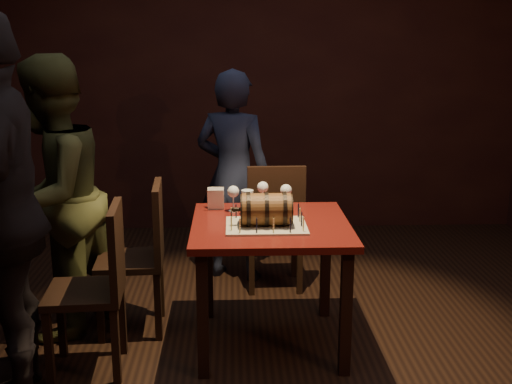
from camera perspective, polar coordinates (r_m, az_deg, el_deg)
room_shell at (r=3.42m, az=0.63°, el=7.14°), size 5.04×5.04×2.80m
pub_table at (r=3.71m, az=1.31°, el=-4.37°), size 0.90×0.90×0.75m
cake_board at (r=3.60m, az=0.91°, el=-3.02°), size 0.45×0.35×0.01m
barrel_cake at (r=3.57m, az=0.91°, el=-1.54°), size 0.34×0.20×0.20m
birthday_candles at (r=3.58m, az=0.93°, el=-2.30°), size 0.40×0.30×0.09m
wine_glass_left at (r=3.88m, az=-2.03°, el=-0.07°), size 0.07×0.07×0.16m
wine_glass_mid at (r=3.98m, az=0.60°, el=0.32°), size 0.07×0.07×0.16m
wine_glass_right at (r=3.92m, az=2.68°, el=0.07°), size 0.07×0.07×0.16m
pint_of_ale at (r=3.82m, az=-0.76°, el=-0.97°), size 0.07×0.07×0.15m
menu_card at (r=3.94m, az=-3.60°, el=-0.65°), size 0.10×0.05×0.13m
chair_back at (r=4.54m, az=1.70°, el=-2.51°), size 0.41×0.41×0.93m
chair_left_rear at (r=3.99m, az=-10.04°, el=-5.04°), size 0.42×0.42×0.93m
chair_left_front at (r=3.56m, az=-13.77°, el=-7.60°), size 0.43×0.43×0.93m
person_back at (r=4.73m, az=-2.03°, el=1.43°), size 0.67×0.55×1.57m
person_left_rear at (r=4.01m, az=-17.69°, el=-0.54°), size 0.88×0.99×1.69m
person_left_front at (r=3.32m, az=-21.80°, el=-1.75°), size 0.68×1.20×1.93m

